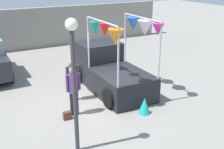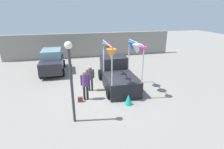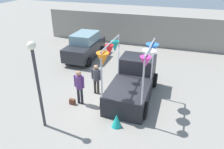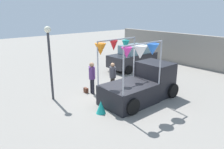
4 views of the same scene
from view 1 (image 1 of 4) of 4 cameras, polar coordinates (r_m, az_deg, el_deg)
ground_plane at (r=11.30m, az=-2.02°, el=-4.87°), size 60.00×60.00×0.00m
vendor_truck at (r=12.01m, az=-0.39°, el=1.35°), size 2.51×4.12×3.14m
person_customer at (r=9.72m, az=-7.85°, el=-2.37°), size 0.53×0.34×1.79m
person_vendor at (r=10.87m, az=-8.02°, el=-0.35°), size 0.53×0.34×1.66m
handbag at (r=9.85m, az=-9.07°, el=-8.24°), size 0.28×0.16×0.28m
street_lamp at (r=7.22m, az=-7.81°, el=1.21°), size 0.32×0.32×3.75m
brick_boundary_wall at (r=19.16m, az=-14.64°, el=9.14°), size 18.00×0.36×2.60m
folded_kite_bundle_teal at (r=10.10m, az=6.62°, el=-6.32°), size 0.44×0.44×0.60m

